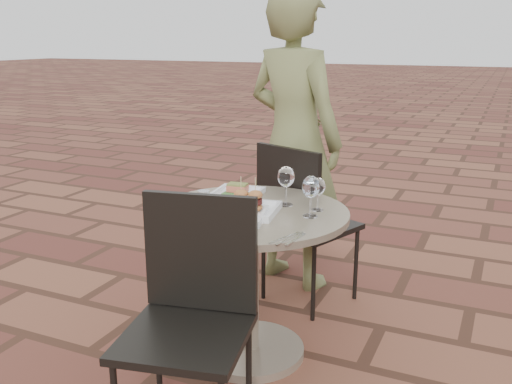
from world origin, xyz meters
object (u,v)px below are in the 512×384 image
at_px(diner, 294,140).
at_px(plate_sliders, 248,206).
at_px(cafe_table, 250,261).
at_px(chair_near, 193,300).
at_px(plate_salmon, 237,192).
at_px(plate_tuna, 236,215).
at_px(chair_far, 300,213).

relative_size(diner, plate_sliders, 6.13).
bearing_deg(cafe_table, plate_sliders, -76.93).
bearing_deg(diner, chair_near, 114.27).
bearing_deg(chair_near, plate_sliders, 81.28).
height_order(plate_salmon, plate_tuna, plate_salmon).
distance_m(plate_salmon, plate_sliders, 0.29).
xyz_separation_m(cafe_table, chair_far, (0.02, 0.61, 0.07)).
height_order(cafe_table, chair_far, chair_far).
relative_size(diner, plate_tuna, 5.89).
distance_m(cafe_table, diner, 1.02).
distance_m(diner, plate_sliders, 0.98).
bearing_deg(cafe_table, diner, 98.47).
distance_m(chair_far, diner, 0.50).
xyz_separation_m(diner, plate_sliders, (0.15, -0.96, -0.13)).
bearing_deg(chair_far, plate_salmon, 86.76).
distance_m(chair_near, plate_sliders, 0.59).
relative_size(chair_far, plate_sliders, 3.19).
height_order(diner, plate_salmon, diner).
xyz_separation_m(chair_far, plate_tuna, (-0.03, -0.74, 0.20)).
distance_m(cafe_table, chair_far, 0.61).
bearing_deg(plate_tuna, plate_salmon, 114.93).
bearing_deg(plate_tuna, chair_far, 87.53).
height_order(chair_near, plate_sliders, chair_near).
bearing_deg(plate_sliders, plate_tuna, -99.86).
relative_size(chair_far, plate_tuna, 3.06).
bearing_deg(chair_near, diner, 85.00).
distance_m(cafe_table, chair_near, 0.59).
height_order(cafe_table, plate_salmon, plate_salmon).
height_order(plate_sliders, plate_tuna, plate_sliders).
bearing_deg(plate_sliders, cafe_table, 103.07).
distance_m(chair_near, diner, 1.55).
height_order(chair_far, chair_near, same).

